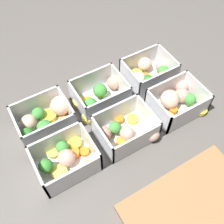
{
  "coord_description": "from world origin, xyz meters",
  "views": [
    {
      "loc": [
        0.2,
        0.34,
        0.57
      ],
      "look_at": [
        0.0,
        0.0,
        0.02
      ],
      "focal_mm": 42.0,
      "sensor_mm": 36.0,
      "label": 1
    }
  ],
  "objects": [
    {
      "name": "container_far_center",
      "position": [
        -0.0,
        0.07,
        0.02
      ],
      "size": [
        0.15,
        0.13,
        0.07
      ],
      "color": "white",
      "rests_on": "ground_plane"
    },
    {
      "name": "container_far_left",
      "position": [
        -0.17,
        0.06,
        0.03
      ],
      "size": [
        0.14,
        0.12,
        0.07
      ],
      "color": "white",
      "rests_on": "ground_plane"
    },
    {
      "name": "ground_plane",
      "position": [
        0.0,
        0.0,
        0.0
      ],
      "size": [
        4.0,
        4.0,
        0.0
      ],
      "primitive_type": "plane",
      "color": "#56514C"
    },
    {
      "name": "container_near_right",
      "position": [
        0.16,
        -0.07,
        0.03
      ],
      "size": [
        0.15,
        0.11,
        0.07
      ],
      "color": "white",
      "rests_on": "ground_plane"
    },
    {
      "name": "container_near_left",
      "position": [
        -0.16,
        -0.06,
        0.03
      ],
      "size": [
        0.15,
        0.13,
        0.07
      ],
      "color": "white",
      "rests_on": "ground_plane"
    },
    {
      "name": "container_near_center",
      "position": [
        0.0,
        -0.06,
        0.02
      ],
      "size": [
        0.16,
        0.11,
        0.07
      ],
      "color": "white",
      "rests_on": "ground_plane"
    },
    {
      "name": "container_far_right",
      "position": [
        0.16,
        0.06,
        0.02
      ],
      "size": [
        0.13,
        0.11,
        0.07
      ],
      "color": "white",
      "rests_on": "ground_plane"
    },
    {
      "name": "cutting_board",
      "position": [
        -0.02,
        0.29,
        0.01
      ],
      "size": [
        0.28,
        0.18,
        0.02
      ],
      "color": "olive",
      "rests_on": "ground_plane"
    }
  ]
}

